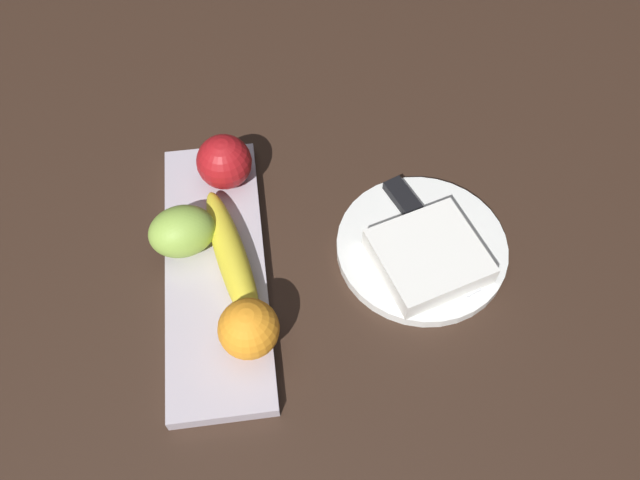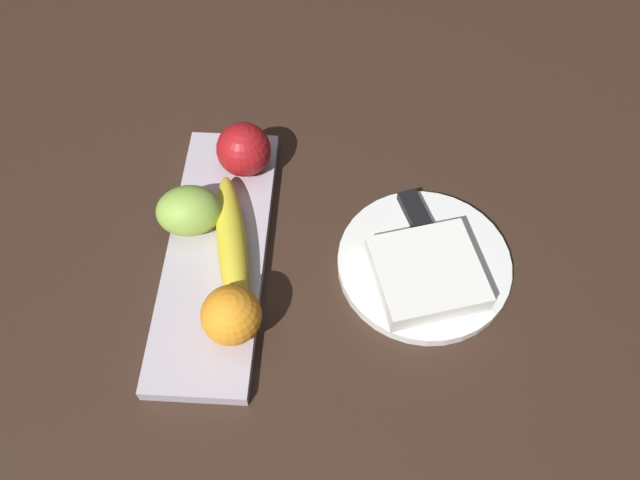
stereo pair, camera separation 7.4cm
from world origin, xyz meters
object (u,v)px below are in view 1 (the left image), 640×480
at_px(orange_near_apple, 249,329).
at_px(dinner_plate, 421,247).
at_px(fruit_tray, 216,269).
at_px(banana, 232,259).
at_px(knife, 417,217).
at_px(grape_bunch, 182,231).
at_px(folded_napkin, 429,256).
at_px(apple, 224,162).

bearing_deg(orange_near_apple, dinner_plate, 115.56).
distance_m(fruit_tray, banana, 0.03).
height_order(banana, knife, banana).
relative_size(grape_bunch, folded_napkin, 0.66).
xyz_separation_m(banana, knife, (-0.04, 0.23, -0.02)).
distance_m(fruit_tray, folded_napkin, 0.25).
height_order(fruit_tray, dinner_plate, fruit_tray).
bearing_deg(knife, banana, -100.98).
height_order(dinner_plate, knife, knife).
height_order(fruit_tray, folded_napkin, folded_napkin).
bearing_deg(dinner_plate, grape_bunch, -96.68).
bearing_deg(knife, grape_bunch, -110.39).
height_order(orange_near_apple, grape_bunch, orange_near_apple).
height_order(orange_near_apple, knife, orange_near_apple).
height_order(banana, folded_napkin, banana).
distance_m(fruit_tray, knife, 0.25).
relative_size(fruit_tray, grape_bunch, 4.67).
height_order(grape_bunch, folded_napkin, grape_bunch).
relative_size(orange_near_apple, folded_napkin, 0.56).
relative_size(apple, folded_napkin, 0.58).
bearing_deg(banana, grape_bunch, 43.82).
bearing_deg(dinner_plate, folded_napkin, 0.00).
height_order(fruit_tray, banana, banana).
xyz_separation_m(apple, grape_bunch, (0.09, -0.05, -0.00)).
bearing_deg(folded_napkin, knife, 179.21).
height_order(apple, grape_bunch, apple).
relative_size(folded_napkin, knife, 0.67).
distance_m(apple, orange_near_apple, 0.23).
bearing_deg(apple, grape_bunch, -30.02).
bearing_deg(banana, knife, -91.64).
bearing_deg(folded_napkin, orange_near_apple, -70.35).
bearing_deg(knife, orange_near_apple, -78.24).
bearing_deg(apple, banana, 0.20).
relative_size(apple, dinner_plate, 0.33).
bearing_deg(apple, folded_napkin, 56.20).
xyz_separation_m(apple, knife, (0.09, 0.23, -0.03)).
height_order(apple, knife, apple).
height_order(apple, orange_near_apple, apple).
distance_m(dinner_plate, folded_napkin, 0.03).
distance_m(fruit_tray, apple, 0.13).
distance_m(orange_near_apple, knife, 0.26).
xyz_separation_m(grape_bunch, dinner_plate, (0.03, 0.28, -0.04)).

